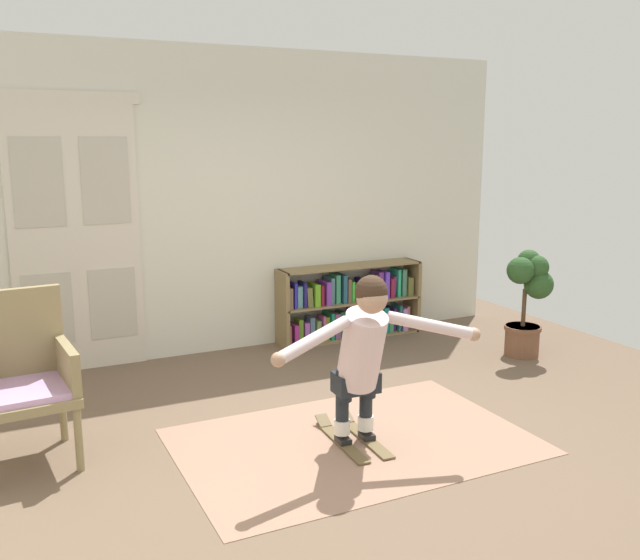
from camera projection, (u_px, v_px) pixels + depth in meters
name	position (u px, v px, depth m)	size (l,w,h in m)	color
ground_plane	(357.00, 449.00, 4.65)	(7.20, 7.20, 0.00)	brown
back_wall	(229.00, 202.00, 6.65)	(6.00, 0.10, 2.90)	silver
double_door	(76.00, 235.00, 6.04)	(1.22, 0.05, 2.45)	beige
rug	(354.00, 441.00, 4.76)	(2.38, 1.58, 0.01)	#99745F
bookshelf	(349.00, 305.00, 7.20)	(1.57, 0.30, 0.77)	olive
wicker_chair	(21.00, 374.00, 4.39)	(0.65, 0.65, 1.10)	#8C7C54
potted_plant	(528.00, 298.00, 6.54)	(0.46, 0.39, 1.03)	brown
skis_pair	(352.00, 437.00, 4.78)	(0.31, 0.74, 0.07)	brown
person_skier	(363.00, 348.00, 4.50)	(1.45, 0.58, 1.14)	white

